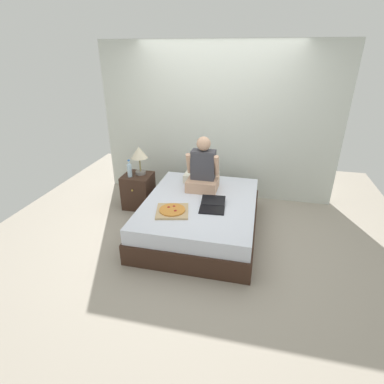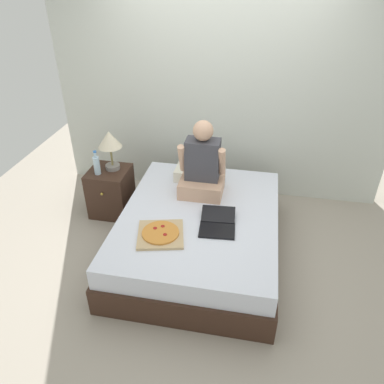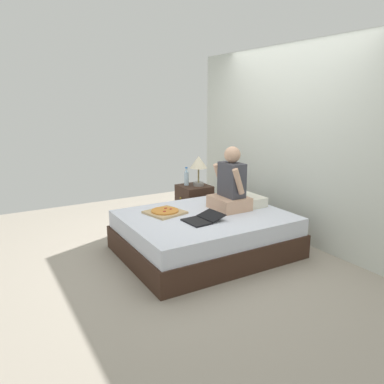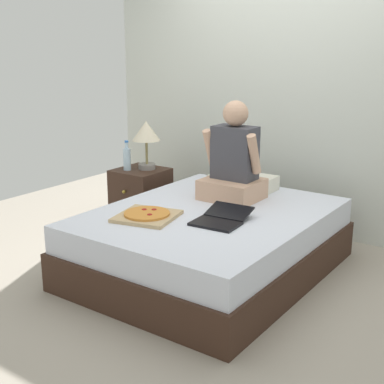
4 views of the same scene
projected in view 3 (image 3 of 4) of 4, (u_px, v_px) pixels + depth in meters
ground_plane at (205, 252)px, 4.56m from camera, size 5.90×5.90×0.00m
wall_back at (291, 143)px, 4.91m from camera, size 3.90×0.12×2.50m
bed at (205, 234)px, 4.50m from camera, size 1.53×1.93×0.48m
nightstand_left at (194, 203)px, 5.69m from camera, size 0.44×0.47×0.55m
lamp_on_left_nightstand at (199, 164)px, 5.54m from camera, size 0.26×0.26×0.45m
water_bottle at (186, 178)px, 5.62m from camera, size 0.07×0.07×0.28m
pillow at (245, 200)px, 4.87m from camera, size 0.52×0.34×0.12m
person_seated at (231, 186)px, 4.61m from camera, size 0.47×0.40×0.78m
laptop at (201, 220)px, 4.19m from camera, size 0.35×0.44×0.07m
pizza_box at (165, 212)px, 4.48m from camera, size 0.48×0.48×0.05m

